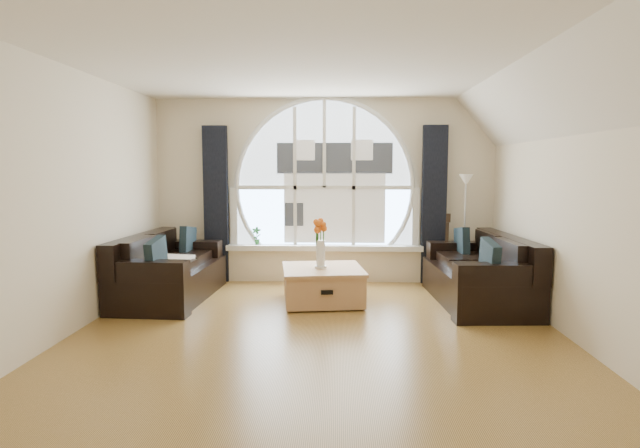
{
  "coord_description": "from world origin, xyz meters",
  "views": [
    {
      "loc": [
        0.21,
        -4.94,
        1.68
      ],
      "look_at": [
        0.0,
        0.9,
        1.05
      ],
      "focal_mm": 29.02,
      "sensor_mm": 36.0,
      "label": 1
    }
  ],
  "objects_px": {
    "guitar": "(446,250)",
    "potted_plant": "(257,236)",
    "vase_flowers": "(321,237)",
    "sofa_right": "(478,272)",
    "floor_lamp": "(465,231)",
    "coffee_chest": "(323,283)",
    "sofa_left": "(170,268)"
  },
  "relations": [
    {
      "from": "guitar",
      "to": "potted_plant",
      "type": "height_order",
      "value": "guitar"
    },
    {
      "from": "vase_flowers",
      "to": "potted_plant",
      "type": "relative_size",
      "value": 2.62
    },
    {
      "from": "potted_plant",
      "to": "sofa_right",
      "type": "bearing_deg",
      "value": -21.8
    },
    {
      "from": "floor_lamp",
      "to": "guitar",
      "type": "relative_size",
      "value": 1.51
    },
    {
      "from": "sofa_right",
      "to": "vase_flowers",
      "type": "xyz_separation_m",
      "value": [
        -1.96,
        -0.06,
        0.43
      ]
    },
    {
      "from": "guitar",
      "to": "potted_plant",
      "type": "xyz_separation_m",
      "value": [
        -2.73,
        0.33,
        0.15
      ]
    },
    {
      "from": "floor_lamp",
      "to": "potted_plant",
      "type": "xyz_separation_m",
      "value": [
        -3.02,
        0.22,
        -0.12
      ]
    },
    {
      "from": "guitar",
      "to": "sofa_right",
      "type": "bearing_deg",
      "value": -60.85
    },
    {
      "from": "guitar",
      "to": "potted_plant",
      "type": "bearing_deg",
      "value": -172.54
    },
    {
      "from": "sofa_right",
      "to": "coffee_chest",
      "type": "height_order",
      "value": "sofa_right"
    },
    {
      "from": "floor_lamp",
      "to": "potted_plant",
      "type": "relative_size",
      "value": 5.98
    },
    {
      "from": "floor_lamp",
      "to": "guitar",
      "type": "bearing_deg",
      "value": -157.29
    },
    {
      "from": "sofa_right",
      "to": "guitar",
      "type": "relative_size",
      "value": 1.8
    },
    {
      "from": "sofa_left",
      "to": "potted_plant",
      "type": "relative_size",
      "value": 6.99
    },
    {
      "from": "guitar",
      "to": "vase_flowers",
      "type": "bearing_deg",
      "value": -137.99
    },
    {
      "from": "sofa_left",
      "to": "floor_lamp",
      "type": "height_order",
      "value": "floor_lamp"
    },
    {
      "from": "coffee_chest",
      "to": "floor_lamp",
      "type": "bearing_deg",
      "value": 19.05
    },
    {
      "from": "sofa_left",
      "to": "potted_plant",
      "type": "bearing_deg",
      "value": 52.45
    },
    {
      "from": "floor_lamp",
      "to": "potted_plant",
      "type": "height_order",
      "value": "floor_lamp"
    },
    {
      "from": "sofa_right",
      "to": "floor_lamp",
      "type": "bearing_deg",
      "value": 83.29
    },
    {
      "from": "vase_flowers",
      "to": "potted_plant",
      "type": "height_order",
      "value": "vase_flowers"
    },
    {
      "from": "floor_lamp",
      "to": "potted_plant",
      "type": "bearing_deg",
      "value": 175.89
    },
    {
      "from": "sofa_left",
      "to": "floor_lamp",
      "type": "relative_size",
      "value": 1.17
    },
    {
      "from": "sofa_right",
      "to": "vase_flowers",
      "type": "relative_size",
      "value": 2.72
    },
    {
      "from": "vase_flowers",
      "to": "guitar",
      "type": "bearing_deg",
      "value": 27.57
    },
    {
      "from": "vase_flowers",
      "to": "sofa_right",
      "type": "bearing_deg",
      "value": 1.71
    },
    {
      "from": "coffee_chest",
      "to": "vase_flowers",
      "type": "bearing_deg",
      "value": -141.61
    },
    {
      "from": "vase_flowers",
      "to": "potted_plant",
      "type": "distance_m",
      "value": 1.6
    },
    {
      "from": "floor_lamp",
      "to": "potted_plant",
      "type": "distance_m",
      "value": 3.03
    },
    {
      "from": "floor_lamp",
      "to": "vase_flowers",
      "type": "bearing_deg",
      "value": -153.09
    },
    {
      "from": "sofa_left",
      "to": "guitar",
      "type": "bearing_deg",
      "value": 14.9
    },
    {
      "from": "coffee_chest",
      "to": "guitar",
      "type": "xyz_separation_m",
      "value": [
        1.71,
        0.88,
        0.29
      ]
    }
  ]
}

